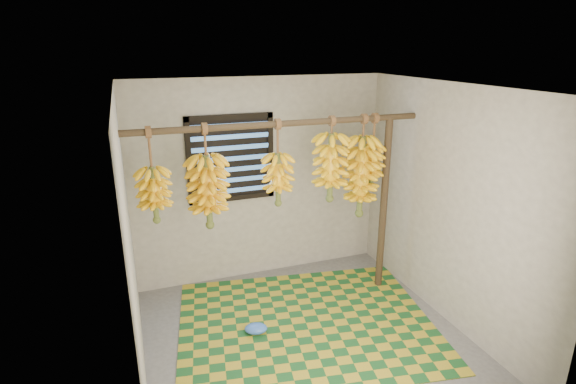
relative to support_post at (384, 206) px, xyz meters
name	(u,v)px	position (x,y,z in m)	size (l,w,h in m)	color
floor	(307,341)	(-1.20, -0.70, -1.00)	(3.00, 3.00, 0.01)	#535353
ceiling	(312,87)	(-1.20, -0.70, 1.40)	(3.00, 3.00, 0.01)	silver
wall_back	(260,180)	(-1.20, 0.80, 0.20)	(3.00, 0.01, 2.40)	gray
wall_left	(130,252)	(-2.71, -0.70, 0.20)	(0.01, 3.00, 2.40)	gray
wall_right	(449,206)	(0.30, -0.70, 0.20)	(0.01, 3.00, 2.40)	gray
window	(231,159)	(-1.55, 0.78, 0.50)	(1.00, 0.04, 1.00)	black
hanging_pole	(283,124)	(-1.20, 0.00, 1.00)	(0.06, 0.06, 3.00)	#42331F
support_post	(384,206)	(0.00, 0.00, 0.00)	(0.08, 0.08, 2.00)	#42331F
woven_mat	(306,323)	(-1.11, -0.43, -0.99)	(2.55, 2.04, 0.01)	#164C20
plastic_bag	(256,329)	(-1.63, -0.42, -0.94)	(0.23, 0.17, 0.09)	blue
banana_bunch_a	(154,195)	(-2.45, 0.00, 0.42)	(0.32, 0.32, 0.90)	brown
banana_bunch_b	(208,192)	(-1.96, 0.00, 0.39)	(0.40, 0.40, 1.02)	brown
banana_bunch_c	(278,179)	(-1.25, 0.00, 0.44)	(0.31, 0.31, 0.88)	brown
banana_bunch_d	(330,168)	(-0.67, 0.00, 0.51)	(0.36, 0.36, 0.90)	brown
banana_bunch_e	(361,177)	(-0.31, 0.00, 0.38)	(0.37, 0.37, 1.11)	brown
banana_bunch_f	(372,165)	(-0.18, 0.00, 0.49)	(0.26, 0.26, 0.82)	brown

